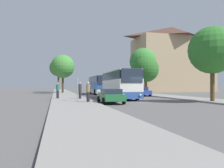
{
  "coord_description": "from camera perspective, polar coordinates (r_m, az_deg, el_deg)",
  "views": [
    {
      "loc": [
        -8.64,
        -21.47,
        1.67
      ],
      "look_at": [
        -1.0,
        7.65,
        1.82
      ],
      "focal_mm": 35.0,
      "sensor_mm": 36.0,
      "label": 1
    }
  ],
  "objects": [
    {
      "name": "sidewalk_left",
      "position": [
        21.59,
        -10.33,
        -4.53
      ],
      "size": [
        4.0,
        120.0,
        0.15
      ],
      "primitive_type": "cube",
      "color": "gray",
      "rests_on": "ground_plane"
    },
    {
      "name": "tree_left_near",
      "position": [
        52.79,
        -13.8,
        4.14
      ],
      "size": [
        4.12,
        4.12,
        7.68
      ],
      "color": "#513D23",
      "rests_on": "sidewalk_left"
    },
    {
      "name": "bus_middle",
      "position": [
        39.79,
        -3.28,
        -0.2
      ],
      "size": [
        3.12,
        10.91,
        3.24
      ],
      "rotation": [
        0.0,
        0.0,
        -0.03
      ],
      "color": "silver",
      "rests_on": "ground_plane"
    },
    {
      "name": "tree_left_far",
      "position": [
        45.05,
        -12.73,
        4.48
      ],
      "size": [
        4.68,
        4.68,
        7.62
      ],
      "color": "#47331E",
      "rests_on": "sidewalk_left"
    },
    {
      "name": "tree_right_far",
      "position": [
        23.09,
        24.74,
        8.01
      ],
      "size": [
        4.51,
        4.51,
        7.12
      ],
      "color": "#513D23",
      "rests_on": "sidewalk_right"
    },
    {
      "name": "tree_right_mid",
      "position": [
        37.48,
        8.89,
        3.78
      ],
      "size": [
        4.3,
        4.3,
        6.34
      ],
      "color": "brown",
      "rests_on": "sidewalk_right"
    },
    {
      "name": "pedestrian_waiting_near",
      "position": [
        19.99,
        -6.25,
        -1.99
      ],
      "size": [
        0.36,
        0.36,
        1.83
      ],
      "rotation": [
        0.0,
        0.0,
        3.52
      ],
      "color": "#23232D",
      "rests_on": "sidewalk_left"
    },
    {
      "name": "pedestrian_waiting_far",
      "position": [
        25.85,
        -13.99,
        -1.64
      ],
      "size": [
        0.36,
        0.36,
        1.8
      ],
      "rotation": [
        0.0,
        0.0,
        6.21
      ],
      "color": "#23232D",
      "rests_on": "sidewalk_left"
    },
    {
      "name": "bus_front",
      "position": [
        27.06,
        1.95,
        -0.0
      ],
      "size": [
        3.08,
        10.41,
        3.39
      ],
      "rotation": [
        0.0,
        0.0,
        -0.04
      ],
      "color": "#2D519E",
      "rests_on": "ground_plane"
    },
    {
      "name": "pedestrian_walking_back",
      "position": [
        24.86,
        -8.34,
        -1.64
      ],
      "size": [
        0.36,
        0.36,
        1.84
      ],
      "rotation": [
        0.0,
        0.0,
        5.36
      ],
      "color": "#23232D",
      "rests_on": "sidewalk_left"
    },
    {
      "name": "parked_car_left_curb",
      "position": [
        20.02,
        -0.34,
        -3.05
      ],
      "size": [
        2.08,
        4.27,
        1.33
      ],
      "rotation": [
        0.0,
        0.0,
        -0.03
      ],
      "color": "#236B38",
      "rests_on": "ground_plane"
    },
    {
      "name": "parked_car_right_near",
      "position": [
        33.43,
        7.56,
        -1.89
      ],
      "size": [
        2.15,
        3.97,
        1.4
      ],
      "rotation": [
        0.0,
        0.0,
        3.12
      ],
      "color": "#233D9E",
      "rests_on": "ground_plane"
    },
    {
      "name": "sidewalk_right",
      "position": [
        26.61,
        21.39,
        -3.71
      ],
      "size": [
        4.0,
        120.0,
        0.15
      ],
      "primitive_type": "cube",
      "color": "gray",
      "rests_on": "ground_plane"
    },
    {
      "name": "tree_right_near",
      "position": [
        42.92,
        8.09,
        5.81
      ],
      "size": [
        5.19,
        5.19,
        8.7
      ],
      "color": "#47331E",
      "rests_on": "sidewalk_right"
    },
    {
      "name": "ground_plane",
      "position": [
        23.2,
        7.23,
        -4.42
      ],
      "size": [
        300.0,
        300.0,
        0.0
      ],
      "primitive_type": "plane",
      "color": "#565454",
      "rests_on": "ground"
    },
    {
      "name": "bus_stop_sign",
      "position": [
        21.27,
        -9.04,
        -0.64
      ],
      "size": [
        0.08,
        0.45,
        2.23
      ],
      "color": "gray",
      "rests_on": "sidewalk_left"
    },
    {
      "name": "building_right_background",
      "position": [
        58.6,
        15.39,
        6.24
      ],
      "size": [
        18.87,
        10.37,
        16.65
      ],
      "color": "tan",
      "rests_on": "ground_plane"
    }
  ]
}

